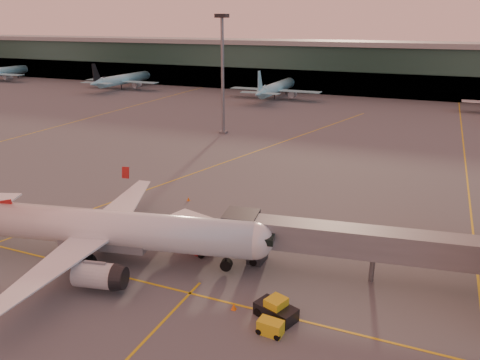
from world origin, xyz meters
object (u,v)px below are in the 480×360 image
at_px(gpu_cart, 270,327).
at_px(main_airplane, 103,229).
at_px(catering_truck, 195,231).
at_px(pushback_tug, 276,310).

bearing_deg(gpu_cart, main_airplane, 171.56).
distance_m(main_airplane, catering_truck, 9.73).
distance_m(catering_truck, gpu_cart, 16.61).
bearing_deg(gpu_cart, pushback_tug, 103.05).
bearing_deg(gpu_cart, catering_truck, 144.66).
xyz_separation_m(main_airplane, catering_truck, (7.64, 5.87, -1.34)).
bearing_deg(pushback_tug, gpu_cart, -62.25).
distance_m(gpu_cart, pushback_tug, 2.27).
relative_size(catering_truck, pushback_tug, 1.37).
relative_size(main_airplane, pushback_tug, 9.01).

